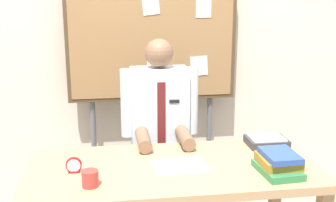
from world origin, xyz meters
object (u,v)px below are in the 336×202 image
open_notebook (180,166)px  paper_tray (267,141)px  desk (172,179)px  bulletin_board (152,38)px  book_stack (278,163)px  coffee_mug (90,178)px  person (160,144)px  desk_clock (74,166)px

open_notebook → paper_tray: bearing=23.3°
desk → bulletin_board: bearing=90.0°
desk → bulletin_board: bulletin_board is taller
desk → book_stack: bearing=-17.2°
book_stack → coffee_mug: size_ratio=3.37×
person → bulletin_board: (0.00, 0.45, 0.72)m
desk → open_notebook: 0.10m
person → paper_tray: 0.77m
bulletin_board → desk_clock: (-0.57, -1.05, -0.60)m
desk_clock → desk: bearing=1.1°
paper_tray → bulletin_board: bearing=130.7°
paper_tray → open_notebook: bearing=-156.7°
person → paper_tray: person is taller
desk_clock → paper_tray: bearing=12.0°
book_stack → person: bearing=126.8°
person → coffee_mug: person is taller
open_notebook → paper_tray: paper_tray is taller
desk → open_notebook: (0.04, -0.02, 0.09)m
person → paper_tray: bearing=-26.8°
desk_clock → coffee_mug: desk_clock is taller
open_notebook → coffee_mug: bearing=-159.9°
bulletin_board → open_notebook: bulletin_board is taller
bulletin_board → coffee_mug: (-0.47, -1.25, -0.59)m
book_stack → desk_clock: 1.16m
open_notebook → book_stack: bearing=-16.4°
desk → person: bearing=90.0°
desk → book_stack: book_stack is taller
open_notebook → coffee_mug: (-0.51, -0.19, 0.04)m
person → book_stack: 0.98m
book_stack → paper_tray: size_ratio=1.16×
book_stack → desk_clock: size_ratio=3.31×
person → coffee_mug: 0.94m
person → book_stack: size_ratio=4.74×
bulletin_board → desk_clock: bulletin_board is taller
person → bulletin_board: bulletin_board is taller
desk → coffee_mug: size_ratio=19.17×
desk → person: 0.60m
paper_tray → person: bearing=153.2°
open_notebook → paper_tray: (0.64, 0.28, 0.02)m
desk → open_notebook: size_ratio=5.47×
person → paper_tray: (0.68, -0.34, 0.11)m
person → desk_clock: person is taller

